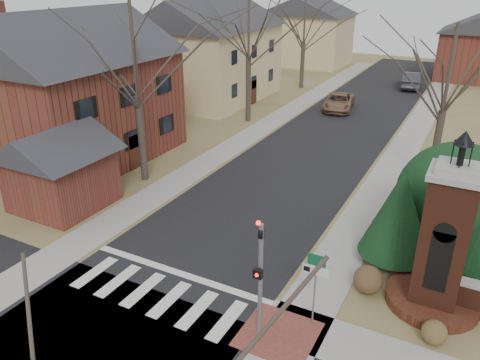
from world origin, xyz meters
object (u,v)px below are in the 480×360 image
Objects in this scene: brick_gate_monument at (441,252)px; pickup_truck at (339,102)px; traffic_signal_pole at (260,271)px; distant_car at (411,80)px; sign_post at (315,276)px.

pickup_truck is at bearing 114.25° from brick_gate_monument.
brick_gate_monument reaches higher than traffic_signal_pole.
distant_car reaches higher than pickup_truck.
distant_car is (4.00, 11.47, 0.14)m from pickup_truck.
traffic_signal_pole is at bearing -87.56° from pickup_truck.
traffic_signal_pole is 0.92× the size of pickup_truck.
traffic_signal_pole is 6.47m from brick_gate_monument.
traffic_signal_pole is 39.50m from distant_car.
sign_post reaches higher than distant_car.
distant_car is at bearing 100.68° from brick_gate_monument.
sign_post is at bearing 86.10° from distant_car.
brick_gate_monument is 35.64m from distant_car.
distant_car is (-1.90, 39.41, -1.77)m from traffic_signal_pole.
traffic_signal_pole is 1.64× the size of sign_post.
traffic_signal_pole reaches higher than sign_post.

